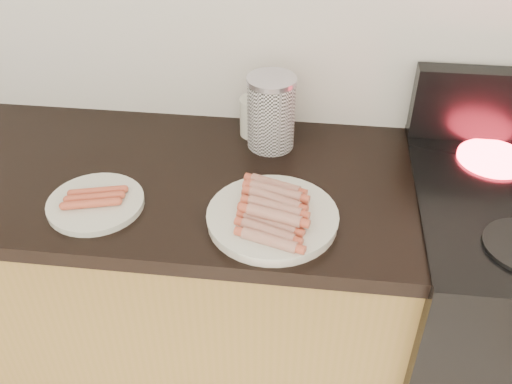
# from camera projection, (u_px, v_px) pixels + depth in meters

# --- Properties ---
(cabinet_base) EXTENTS (2.20, 0.59, 0.86)m
(cabinet_base) POSITION_uv_depth(u_px,v_px,m) (33.00, 286.00, 1.78)
(cabinet_base) COLOR olive
(cabinet_base) RESTS_ON floor
(burner_far_left) EXTENTS (0.18, 0.18, 0.01)m
(burner_far_left) POSITION_uv_depth(u_px,v_px,m) (493.00, 158.00, 1.49)
(burner_far_left) COLOR #FF1E2D
(burner_far_left) RESTS_ON stove
(main_plate) EXTENTS (0.35, 0.35, 0.02)m
(main_plate) POSITION_uv_depth(u_px,v_px,m) (272.00, 219.00, 1.30)
(main_plate) COLOR white
(main_plate) RESTS_ON counter_slab
(side_plate) EXTENTS (0.30, 0.30, 0.02)m
(side_plate) POSITION_uv_depth(u_px,v_px,m) (96.00, 203.00, 1.35)
(side_plate) COLOR white
(side_plate) RESTS_ON counter_slab
(hotdog_pile) EXTENTS (0.12, 0.26, 0.05)m
(hotdog_pile) POSITION_uv_depth(u_px,v_px,m) (273.00, 208.00, 1.28)
(hotdog_pile) COLOR maroon
(hotdog_pile) RESTS_ON main_plate
(plain_sausages) EXTENTS (0.13, 0.10, 0.02)m
(plain_sausages) POSITION_uv_depth(u_px,v_px,m) (94.00, 197.00, 1.34)
(plain_sausages) COLOR #B75736
(plain_sausages) RESTS_ON side_plate
(canister) EXTENTS (0.13, 0.13, 0.20)m
(canister) POSITION_uv_depth(u_px,v_px,m) (271.00, 112.00, 1.51)
(canister) COLOR white
(canister) RESTS_ON counter_slab
(mug) EXTENTS (0.11, 0.11, 0.11)m
(mug) POSITION_uv_depth(u_px,v_px,m) (255.00, 117.00, 1.58)
(mug) COLOR white
(mug) RESTS_ON counter_slab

